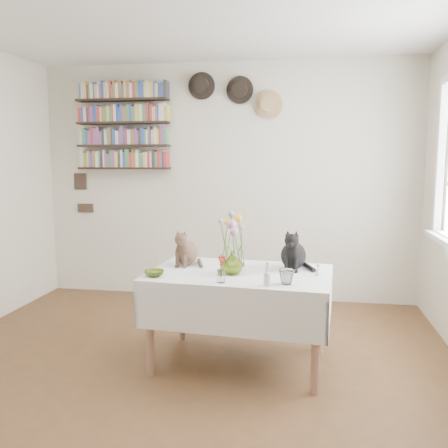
% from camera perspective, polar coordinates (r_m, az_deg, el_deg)
% --- Properties ---
extents(room, '(4.08, 4.58, 2.58)m').
position_cam_1_polar(room, '(2.87, -7.07, 2.85)').
color(room, brown).
rests_on(room, ground).
extents(dining_table, '(1.35, 0.93, 0.69)m').
position_cam_1_polar(dining_table, '(3.47, 1.92, -8.51)').
color(dining_table, white).
rests_on(dining_table, room).
extents(tabby_cat, '(0.22, 0.27, 0.29)m').
position_cam_1_polar(tabby_cat, '(3.65, -4.53, -2.68)').
color(tabby_cat, brown).
rests_on(tabby_cat, dining_table).
extents(black_cat, '(0.23, 0.28, 0.31)m').
position_cam_1_polar(black_cat, '(3.54, 8.36, -2.90)').
color(black_cat, black).
rests_on(black_cat, dining_table).
extents(flower_vase, '(0.19, 0.19, 0.17)m').
position_cam_1_polar(flower_vase, '(3.34, 1.01, -4.67)').
color(flower_vase, '#99B636').
rests_on(flower_vase, dining_table).
extents(green_bowl, '(0.14, 0.14, 0.04)m').
position_cam_1_polar(green_bowl, '(3.33, -8.40, -5.90)').
color(green_bowl, '#99B636').
rests_on(green_bowl, dining_table).
extents(drinking_glass, '(0.14, 0.14, 0.10)m').
position_cam_1_polar(drinking_glass, '(3.11, 7.54, -6.33)').
color(drinking_glass, white).
rests_on(drinking_glass, dining_table).
extents(candlestick, '(0.04, 0.04, 0.16)m').
position_cam_1_polar(candlestick, '(3.05, 5.20, -6.49)').
color(candlestick, white).
rests_on(candlestick, dining_table).
extents(berry_jar, '(0.05, 0.05, 0.21)m').
position_cam_1_polar(berry_jar, '(3.12, -0.38, -5.37)').
color(berry_jar, white).
rests_on(berry_jar, dining_table).
extents(porcelain_figurine, '(0.05, 0.05, 0.09)m').
position_cam_1_polar(porcelain_figurine, '(3.37, 11.25, -5.47)').
color(porcelain_figurine, white).
rests_on(porcelain_figurine, dining_table).
extents(flower_bouquet, '(0.17, 0.13, 0.39)m').
position_cam_1_polar(flower_bouquet, '(3.31, 1.06, -0.30)').
color(flower_bouquet, '#4C7233').
rests_on(flower_bouquet, flower_vase).
extents(bookshelf_unit, '(1.00, 0.16, 0.91)m').
position_cam_1_polar(bookshelf_unit, '(5.28, -12.04, 11.40)').
color(bookshelf_unit, black).
rests_on(bookshelf_unit, room).
extents(wall_hats, '(0.98, 0.09, 0.48)m').
position_cam_1_polar(wall_hats, '(5.02, 1.48, 15.47)').
color(wall_hats, black).
rests_on(wall_hats, room).
extents(wall_art_plaques, '(0.21, 0.02, 0.44)m').
position_cam_1_polar(wall_art_plaques, '(5.55, -16.66, 3.65)').
color(wall_art_plaques, '#38281E').
rests_on(wall_art_plaques, room).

